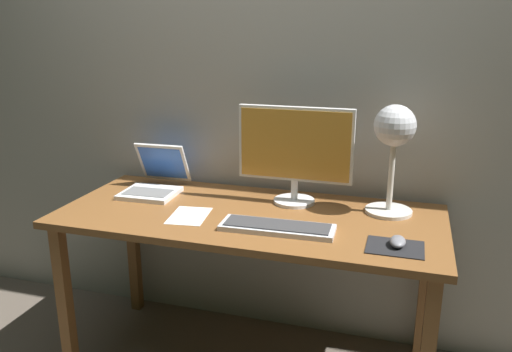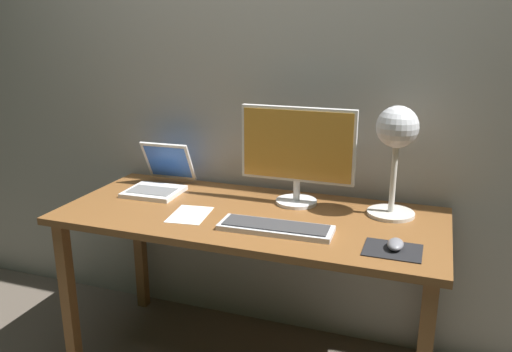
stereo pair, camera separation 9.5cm
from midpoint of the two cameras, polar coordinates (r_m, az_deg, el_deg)
back_wall at (r=2.42m, az=3.79°, el=11.65°), size 4.80×0.06×2.60m
desk at (r=2.20m, az=0.57°, el=-6.05°), size 1.60×0.70×0.74m
monitor at (r=2.22m, az=5.83°, el=2.86°), size 0.50×0.18×0.43m
keyboard_main at (r=1.99m, az=3.57°, el=-5.72°), size 0.44×0.16×0.03m
laptop at (r=2.49m, az=-9.41°, el=-0.11°), size 0.26×0.33×0.22m
desk_lamp at (r=2.14m, az=16.52°, el=4.07°), size 0.19×0.19×0.46m
mousepad at (r=1.89m, az=16.29°, el=-7.88°), size 0.20×0.16×0.00m
mouse at (r=1.90m, az=16.57°, el=-7.26°), size 0.06×0.10×0.03m
paper_sheet_near_mouse at (r=2.16m, az=-6.08°, el=-4.28°), size 0.17×0.23×0.00m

